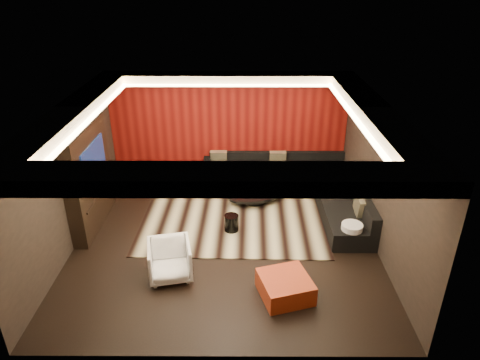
{
  "coord_description": "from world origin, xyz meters",
  "views": [
    {
      "loc": [
        0.33,
        -7.38,
        4.98
      ],
      "look_at": [
        0.3,
        0.6,
        1.05
      ],
      "focal_mm": 32.0,
      "sensor_mm": 36.0,
      "label": 1
    }
  ],
  "objects_px": {
    "coffee_table": "(255,198)",
    "orange_ottoman": "(285,287)",
    "white_side_table": "(351,235)",
    "armchair": "(170,260)",
    "drum_stool": "(231,223)",
    "sectional_sofa": "(299,186)"
  },
  "relations": [
    {
      "from": "drum_stool",
      "to": "sectional_sofa",
      "type": "height_order",
      "value": "sectional_sofa"
    },
    {
      "from": "coffee_table",
      "to": "white_side_table",
      "type": "bearing_deg",
      "value": -44.28
    },
    {
      "from": "orange_ottoman",
      "to": "armchair",
      "type": "distance_m",
      "value": 2.08
    },
    {
      "from": "drum_stool",
      "to": "orange_ottoman",
      "type": "height_order",
      "value": "drum_stool"
    },
    {
      "from": "orange_ottoman",
      "to": "sectional_sofa",
      "type": "bearing_deg",
      "value": 79.49
    },
    {
      "from": "coffee_table",
      "to": "orange_ottoman",
      "type": "height_order",
      "value": "orange_ottoman"
    },
    {
      "from": "drum_stool",
      "to": "orange_ottoman",
      "type": "xyz_separation_m",
      "value": [
        0.95,
        -2.0,
        -0.02
      ]
    },
    {
      "from": "drum_stool",
      "to": "white_side_table",
      "type": "distance_m",
      "value": 2.45
    },
    {
      "from": "white_side_table",
      "to": "armchair",
      "type": "distance_m",
      "value": 3.57
    },
    {
      "from": "white_side_table",
      "to": "sectional_sofa",
      "type": "bearing_deg",
      "value": 109.7
    },
    {
      "from": "coffee_table",
      "to": "drum_stool",
      "type": "xyz_separation_m",
      "value": [
        -0.53,
        -1.24,
        0.07
      ]
    },
    {
      "from": "orange_ottoman",
      "to": "white_side_table",
      "type": "bearing_deg",
      "value": 45.13
    },
    {
      "from": "drum_stool",
      "to": "white_side_table",
      "type": "relative_size",
      "value": 0.68
    },
    {
      "from": "coffee_table",
      "to": "white_side_table",
      "type": "height_order",
      "value": "white_side_table"
    },
    {
      "from": "drum_stool",
      "to": "armchair",
      "type": "height_order",
      "value": "armchair"
    },
    {
      "from": "coffee_table",
      "to": "orange_ottoman",
      "type": "xyz_separation_m",
      "value": [
        0.42,
        -3.24,
        0.05
      ]
    },
    {
      "from": "white_side_table",
      "to": "armchair",
      "type": "bearing_deg",
      "value": -164.9
    },
    {
      "from": "coffee_table",
      "to": "armchair",
      "type": "height_order",
      "value": "armchair"
    },
    {
      "from": "coffee_table",
      "to": "armchair",
      "type": "distance_m",
      "value": 3.17
    },
    {
      "from": "sectional_sofa",
      "to": "drum_stool",
      "type": "bearing_deg",
      "value": -135.66
    },
    {
      "from": "drum_stool",
      "to": "white_side_table",
      "type": "xyz_separation_m",
      "value": [
        2.38,
        -0.56,
        0.06
      ]
    },
    {
      "from": "drum_stool",
      "to": "white_side_table",
      "type": "height_order",
      "value": "white_side_table"
    }
  ]
}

